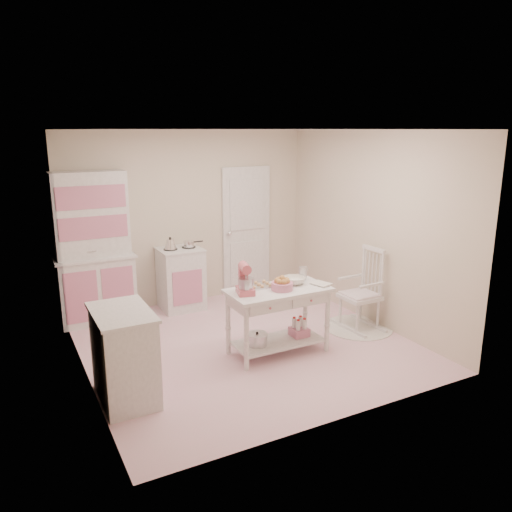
{
  "coord_description": "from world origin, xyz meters",
  "views": [
    {
      "loc": [
        -2.58,
        -5.16,
        2.6
      ],
      "look_at": [
        0.2,
        0.1,
        1.09
      ],
      "focal_mm": 35.0,
      "sensor_mm": 36.0,
      "label": 1
    }
  ],
  "objects_px": {
    "hutch": "(94,248)",
    "rocking_chair": "(360,289)",
    "stand_mixer": "(245,279)",
    "bread_basket": "(282,286)",
    "stove": "(181,278)",
    "base_cabinet": "(124,355)",
    "work_table": "(278,321)"
  },
  "relations": [
    {
      "from": "rocking_chair",
      "to": "stand_mixer",
      "type": "bearing_deg",
      "value": -177.74
    },
    {
      "from": "stove",
      "to": "work_table",
      "type": "distance_m",
      "value": 2.07
    },
    {
      "from": "stove",
      "to": "stand_mixer",
      "type": "bearing_deg",
      "value": -87.82
    },
    {
      "from": "hutch",
      "to": "rocking_chair",
      "type": "bearing_deg",
      "value": -31.91
    },
    {
      "from": "rocking_chair",
      "to": "stand_mixer",
      "type": "height_order",
      "value": "stand_mixer"
    },
    {
      "from": "bread_basket",
      "to": "rocking_chair",
      "type": "bearing_deg",
      "value": 8.95
    },
    {
      "from": "hutch",
      "to": "rocking_chair",
      "type": "height_order",
      "value": "hutch"
    },
    {
      "from": "base_cabinet",
      "to": "bread_basket",
      "type": "distance_m",
      "value": 1.92
    },
    {
      "from": "work_table",
      "to": "stand_mixer",
      "type": "bearing_deg",
      "value": 177.27
    },
    {
      "from": "hutch",
      "to": "stove",
      "type": "bearing_deg",
      "value": -2.39
    },
    {
      "from": "rocking_chair",
      "to": "bread_basket",
      "type": "bearing_deg",
      "value": -173.3
    },
    {
      "from": "hutch",
      "to": "rocking_chair",
      "type": "distance_m",
      "value": 3.62
    },
    {
      "from": "base_cabinet",
      "to": "work_table",
      "type": "bearing_deg",
      "value": 6.39
    },
    {
      "from": "stand_mixer",
      "to": "base_cabinet",
      "type": "bearing_deg",
      "value": -157.01
    },
    {
      "from": "base_cabinet",
      "to": "work_table",
      "type": "height_order",
      "value": "base_cabinet"
    },
    {
      "from": "stand_mixer",
      "to": "rocking_chair",
      "type": "bearing_deg",
      "value": 18.49
    },
    {
      "from": "bread_basket",
      "to": "stove",
      "type": "bearing_deg",
      "value": 104.07
    },
    {
      "from": "hutch",
      "to": "stove",
      "type": "xyz_separation_m",
      "value": [
        1.2,
        -0.05,
        -0.58
      ]
    },
    {
      "from": "base_cabinet",
      "to": "work_table",
      "type": "distance_m",
      "value": 1.87
    },
    {
      "from": "stove",
      "to": "work_table",
      "type": "relative_size",
      "value": 0.77
    },
    {
      "from": "rocking_chair",
      "to": "stove",
      "type": "bearing_deg",
      "value": 132.75
    },
    {
      "from": "stove",
      "to": "stand_mixer",
      "type": "distance_m",
      "value": 2.05
    },
    {
      "from": "bread_basket",
      "to": "stand_mixer",
      "type": "bearing_deg",
      "value": 170.96
    },
    {
      "from": "stove",
      "to": "rocking_chair",
      "type": "xyz_separation_m",
      "value": [
        1.85,
        -1.85,
        0.09
      ]
    },
    {
      "from": "stove",
      "to": "bread_basket",
      "type": "bearing_deg",
      "value": -75.93
    },
    {
      "from": "stove",
      "to": "rocking_chair",
      "type": "bearing_deg",
      "value": -45.0
    },
    {
      "from": "stand_mixer",
      "to": "bread_basket",
      "type": "bearing_deg",
      "value": 4.94
    },
    {
      "from": "stove",
      "to": "stand_mixer",
      "type": "xyz_separation_m",
      "value": [
        0.08,
        -1.99,
        0.51
      ]
    },
    {
      "from": "work_table",
      "to": "bread_basket",
      "type": "relative_size",
      "value": 4.8
    },
    {
      "from": "bread_basket",
      "to": "base_cabinet",
      "type": "bearing_deg",
      "value": -175.19
    },
    {
      "from": "hutch",
      "to": "base_cabinet",
      "type": "bearing_deg",
      "value": -94.11
    },
    {
      "from": "rocking_chair",
      "to": "base_cabinet",
      "type": "bearing_deg",
      "value": -175.71
    }
  ]
}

